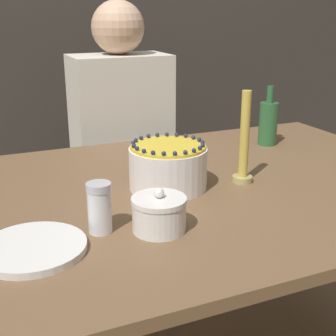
# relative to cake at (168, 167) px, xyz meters

# --- Properties ---
(dining_table) EXTENTS (1.62, 1.05, 0.76)m
(dining_table) POSITION_rel_cake_xyz_m (0.05, -0.01, -0.16)
(dining_table) COLOR brown
(dining_table) RESTS_ON ground_plane
(cake) EXTENTS (0.22, 0.22, 0.14)m
(cake) POSITION_rel_cake_xyz_m (0.00, 0.00, 0.00)
(cake) COLOR white
(cake) RESTS_ON dining_table
(sugar_bowl) EXTENTS (0.13, 0.13, 0.10)m
(sugar_bowl) POSITION_rel_cake_xyz_m (-0.13, -0.24, -0.02)
(sugar_bowl) COLOR white
(sugar_bowl) RESTS_ON dining_table
(sugar_shaker) EXTENTS (0.06, 0.06, 0.12)m
(sugar_shaker) POSITION_rel_cake_xyz_m (-0.25, -0.19, -0.00)
(sugar_shaker) COLOR white
(sugar_shaker) RESTS_ON dining_table
(plate_stack) EXTENTS (0.23, 0.23, 0.02)m
(plate_stack) POSITION_rel_cake_xyz_m (-0.41, -0.23, -0.05)
(plate_stack) COLOR white
(plate_stack) RESTS_ON dining_table
(candle) EXTENTS (0.06, 0.06, 0.27)m
(candle) POSITION_rel_cake_xyz_m (0.22, -0.05, 0.05)
(candle) COLOR tan
(candle) RESTS_ON dining_table
(bottle) EXTENTS (0.07, 0.07, 0.22)m
(bottle) POSITION_rel_cake_xyz_m (0.52, 0.26, 0.02)
(bottle) COLOR #2D6638
(bottle) RESTS_ON dining_table
(person_man_blue_shirt) EXTENTS (0.40, 0.34, 1.28)m
(person_man_blue_shirt) POSITION_rel_cake_xyz_m (0.09, 0.71, -0.26)
(person_man_blue_shirt) COLOR #2D2D38
(person_man_blue_shirt) RESTS_ON ground_plane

